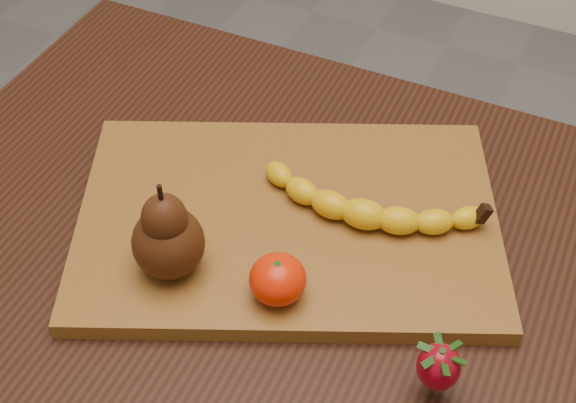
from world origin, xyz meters
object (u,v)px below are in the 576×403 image
at_px(table, 319,332).
at_px(mandarin, 278,279).
at_px(pear, 166,229).
at_px(cutting_board, 288,221).

bearing_deg(table, mandarin, -115.58).
bearing_deg(pear, cutting_board, 55.88).
distance_m(table, cutting_board, 0.13).
height_order(table, cutting_board, cutting_board).
height_order(cutting_board, mandarin, mandarin).
xyz_separation_m(table, pear, (-0.14, -0.06, 0.17)).
xyz_separation_m(cutting_board, pear, (-0.08, -0.11, 0.07)).
xyz_separation_m(cutting_board, mandarin, (0.04, -0.10, 0.03)).
height_order(table, mandarin, mandarin).
relative_size(pear, mandarin, 2.01).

